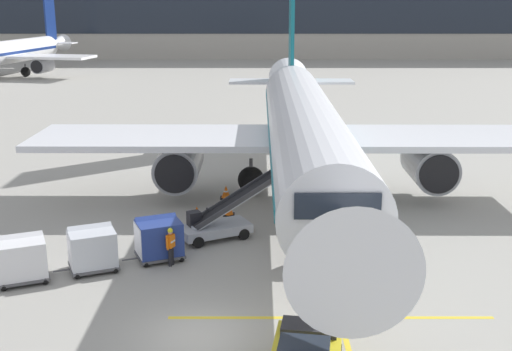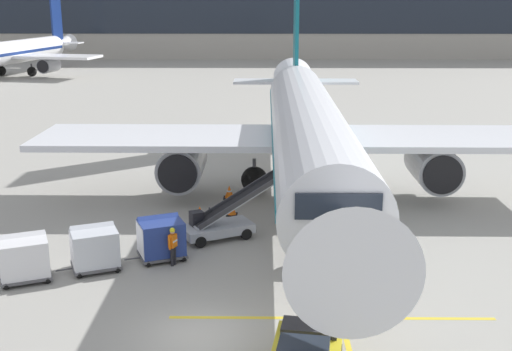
# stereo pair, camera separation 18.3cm
# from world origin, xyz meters

# --- Properties ---
(ground_plane) EXTENTS (600.00, 600.00, 0.00)m
(ground_plane) POSITION_xyz_m (0.00, 0.00, 0.00)
(ground_plane) COLOR #9E9B93
(parked_airplane) EXTENTS (31.12, 41.65, 14.28)m
(parked_airplane) POSITION_xyz_m (4.75, 16.19, 4.04)
(parked_airplane) COLOR silver
(parked_airplane) RESTS_ON ground
(belt_loader) EXTENTS (5.28, 3.50, 3.07)m
(belt_loader) POSITION_xyz_m (0.21, 9.50, 0.87)
(belt_loader) COLOR #A3A8B2
(belt_loader) RESTS_ON ground
(baggage_cart_lead) EXTENTS (2.81, 2.24, 1.91)m
(baggage_cart_lead) POSITION_xyz_m (-2.37, 6.87, 1.00)
(baggage_cart_lead) COLOR #515156
(baggage_cart_lead) RESTS_ON ground
(baggage_cart_second) EXTENTS (2.81, 2.24, 1.91)m
(baggage_cart_second) POSITION_xyz_m (-5.05, 5.65, 1.00)
(baggage_cart_second) COLOR #515156
(baggage_cart_second) RESTS_ON ground
(baggage_cart_third) EXTENTS (2.81, 2.24, 1.91)m
(baggage_cart_third) POSITION_xyz_m (-7.70, 4.53, 1.00)
(baggage_cart_third) COLOR #515156
(baggage_cart_third) RESTS_ON ground
(ground_crew_by_loader) EXTENTS (0.38, 0.52, 1.74)m
(ground_crew_by_loader) POSITION_xyz_m (-1.74, 6.10, 1.00)
(ground_crew_by_loader) COLOR black
(ground_crew_by_loader) RESTS_ON ground
(ground_crew_by_carts) EXTENTS (0.51, 0.39, 1.74)m
(ground_crew_by_carts) POSITION_xyz_m (-2.51, 7.70, 1.00)
(ground_crew_by_carts) COLOR #514C42
(ground_crew_by_carts) RESTS_ON ground
(safety_cone_engine_keepout) EXTENTS (0.61, 0.61, 0.69)m
(safety_cone_engine_keepout) POSITION_xyz_m (0.51, 12.90, 0.34)
(safety_cone_engine_keepout) COLOR black
(safety_cone_engine_keepout) RESTS_ON ground
(safety_cone_wingtip) EXTENTS (0.69, 0.69, 0.77)m
(safety_cone_wingtip) POSITION_xyz_m (0.23, 15.91, 0.38)
(safety_cone_wingtip) COLOR black
(safety_cone_wingtip) RESTS_ON ground
(safety_cone_nose_mark) EXTENTS (0.59, 0.59, 0.67)m
(safety_cone_nose_mark) POSITION_xyz_m (-1.16, 12.37, 0.33)
(safety_cone_nose_mark) COLOR black
(safety_cone_nose_mark) RESTS_ON ground
(apron_guidance_line_lead_in) EXTENTS (0.20, 110.00, 0.01)m
(apron_guidance_line_lead_in) POSITION_xyz_m (5.09, 15.48, 0.00)
(apron_guidance_line_lead_in) COLOR yellow
(apron_guidance_line_lead_in) RESTS_ON ground
(apron_guidance_line_stop_bar) EXTENTS (12.00, 0.20, 0.01)m
(apron_guidance_line_stop_bar) POSITION_xyz_m (4.75, 1.30, 0.00)
(apron_guidance_line_stop_bar) COLOR yellow
(apron_guidance_line_stop_bar) RESTS_ON ground
(terminal_building) EXTENTS (135.81, 17.97, 16.59)m
(terminal_building) POSITION_xyz_m (5.51, 111.67, 8.24)
(terminal_building) COLOR #A8A399
(terminal_building) RESTS_ON ground
(distant_airplane) EXTENTS (26.82, 34.95, 12.10)m
(distant_airplane) POSITION_xyz_m (-34.72, 75.54, 3.44)
(distant_airplane) COLOR white
(distant_airplane) RESTS_ON ground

